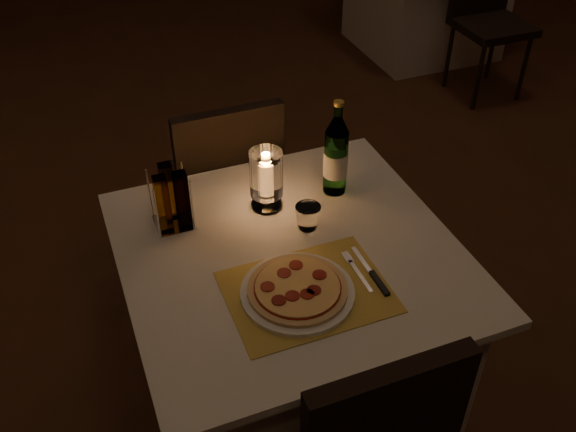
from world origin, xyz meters
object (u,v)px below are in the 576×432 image
object	(u,v)px
tumbler	(308,217)
water_bottle	(336,156)
pizza	(297,288)
chair_far	(225,176)
plate	(297,292)
main_table	(290,332)
hurricane_candle	(266,176)

from	to	relation	value
tumbler	water_bottle	bearing A→B (deg)	42.99
pizza	tumbler	size ratio (longest dim) A/B	3.49
chair_far	plate	world-z (taller)	chair_far
pizza	main_table	bearing A→B (deg)	74.41
chair_far	water_bottle	bearing A→B (deg)	-62.15
hurricane_candle	pizza	bearing A→B (deg)	-98.22
pizza	tumbler	world-z (taller)	tumbler
pizza	plate	bearing A→B (deg)	-37.01
pizza	hurricane_candle	xyz separation A→B (m)	(0.06, 0.42, 0.09)
chair_far	plate	bearing A→B (deg)	-93.20
plate	tumbler	world-z (taller)	tumbler
tumbler	hurricane_candle	bearing A→B (deg)	119.07
plate	main_table	bearing A→B (deg)	74.48
chair_far	water_bottle	size ratio (longest dim) A/B	2.67
chair_far	pizza	xyz separation A→B (m)	(-0.05, -0.89, 0.22)
main_table	tumbler	bearing A→B (deg)	43.11
chair_far	pizza	bearing A→B (deg)	-93.21
water_bottle	tumbler	bearing A→B (deg)	-137.01
tumbler	water_bottle	distance (m)	0.24
main_table	pizza	bearing A→B (deg)	-105.59
water_bottle	hurricane_candle	distance (m)	0.24
main_table	pizza	xyz separation A→B (m)	(-0.05, -0.18, 0.39)
tumbler	chair_far	bearing A→B (deg)	98.40
pizza	water_bottle	world-z (taller)	water_bottle
main_table	pizza	distance (m)	0.44
pizza	water_bottle	bearing A→B (deg)	53.93
chair_far	tumbler	distance (m)	0.68
hurricane_candle	chair_far	bearing A→B (deg)	91.18
tumbler	hurricane_candle	xyz separation A→B (m)	(-0.08, 0.15, 0.08)
plate	water_bottle	distance (m)	0.53
main_table	tumbler	world-z (taller)	tumbler
chair_far	main_table	bearing A→B (deg)	-90.00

